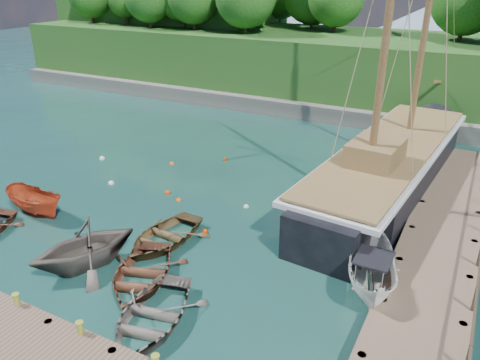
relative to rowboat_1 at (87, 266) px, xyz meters
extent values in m
plane|color=#133229|center=(1.27, 1.63, 0.00)|extent=(160.00, 160.00, 0.00)
cube|color=brown|center=(12.77, 8.63, 0.54)|extent=(3.20, 24.00, 0.12)
cube|color=black|center=(12.77, 8.63, 0.38)|extent=(3.20, 24.00, 0.20)
cylinder|color=black|center=(11.47, 20.33, 0.05)|extent=(0.28, 0.28, 1.10)
cylinder|color=olive|center=(0.27, -3.47, 0.00)|extent=(0.26, 0.26, 0.45)
cylinder|color=olive|center=(3.27, -3.47, 0.00)|extent=(0.26, 0.26, 0.45)
imported|color=#5A5048|center=(0.00, 0.00, 0.00)|extent=(5.17, 5.47, 2.28)
imported|color=brown|center=(2.66, 0.25, 0.00)|extent=(4.55, 5.28, 0.92)
imported|color=#645C54|center=(4.55, -1.53, 0.00)|extent=(4.15, 5.12, 0.94)
imported|color=brown|center=(1.72, 3.02, 0.00)|extent=(3.36, 4.52, 0.90)
imported|color=#BB4220|center=(-5.64, 2.27, 0.00)|extent=(3.95, 1.79, 1.48)
imported|color=white|center=(10.76, 3.98, 0.00)|extent=(3.00, 5.03, 1.83)
cube|color=black|center=(9.28, 13.93, 0.69)|extent=(5.81, 14.44, 2.93)
cube|color=black|center=(10.09, 22.95, 0.69)|extent=(2.90, 4.63, 2.63)
cube|color=black|center=(8.56, 5.92, 0.69)|extent=(3.51, 3.89, 2.78)
cube|color=silver|center=(9.28, 13.93, 2.13)|extent=(6.25, 18.85, 0.25)
cube|color=brown|center=(9.28, 13.93, 2.38)|extent=(5.80, 18.41, 0.12)
cube|color=brown|center=(9.01, 10.93, 2.98)|extent=(2.54, 3.19, 1.20)
cylinder|color=brown|center=(10.40, 26.44, 3.58)|extent=(0.85, 6.89, 1.69)
cylinder|color=brown|center=(8.96, 10.33, 9.53)|extent=(0.36, 0.36, 14.30)
sphere|color=white|center=(-4.80, 6.77, 0.00)|extent=(0.34, 0.34, 0.34)
sphere|color=#DA3900|center=(-1.18, 7.26, 0.00)|extent=(0.32, 0.32, 0.32)
sphere|color=#DE510C|center=(-0.10, 6.78, 0.00)|extent=(0.31, 0.31, 0.31)
sphere|color=silver|center=(3.42, 7.82, 0.00)|extent=(0.28, 0.28, 0.28)
sphere|color=orange|center=(-3.45, 10.85, 0.00)|extent=(0.30, 0.30, 0.30)
sphere|color=#EB4502|center=(-0.81, 13.06, 0.00)|extent=(0.29, 0.29, 0.29)
sphere|color=white|center=(-8.04, 9.48, 0.00)|extent=(0.35, 0.35, 0.35)
sphere|color=#E73500|center=(2.86, 4.66, 0.00)|extent=(0.28, 0.28, 0.28)
cube|color=#474744|center=(-6.73, 25.63, 0.60)|extent=(50.00, 4.00, 1.40)
cube|color=#1E4917|center=(-6.73, 31.63, 3.00)|extent=(50.00, 14.00, 6.00)
cube|color=#1E4917|center=(-20.73, 35.63, 5.00)|extent=(24.00, 12.00, 10.00)
cylinder|color=#382616|center=(-14.83, 29.74, 6.70)|extent=(0.36, 0.36, 1.40)
cylinder|color=#382616|center=(-12.90, 28.44, 6.70)|extent=(0.36, 0.36, 1.40)
cylinder|color=#382616|center=(-26.51, 28.90, 6.70)|extent=(0.36, 0.36, 1.40)
cylinder|color=#382616|center=(-19.46, 36.41, 6.70)|extent=(0.36, 0.36, 1.40)
cylinder|color=#382616|center=(-24.31, 31.95, 6.70)|extent=(0.36, 0.36, 1.40)
cylinder|color=#382616|center=(-0.34, 32.84, 6.70)|extent=(0.36, 0.36, 1.40)
cylinder|color=#382616|center=(-20.25, 37.16, 6.70)|extent=(0.36, 0.36, 1.40)
cylinder|color=#382616|center=(-8.88, 31.83, 6.70)|extent=(0.36, 0.36, 1.40)
cylinder|color=#382616|center=(-3.30, 34.98, 6.70)|extent=(0.36, 0.36, 1.40)
cylinder|color=#382616|center=(-7.23, 28.18, 6.70)|extent=(0.36, 0.36, 1.40)
cylinder|color=#382616|center=(10.55, 32.02, 6.70)|extent=(0.36, 0.36, 1.40)
sphere|color=#113F13|center=(10.55, 32.02, 9.14)|extent=(5.55, 5.55, 5.55)
cylinder|color=#382616|center=(-8.74, 39.39, 6.70)|extent=(0.36, 0.36, 1.40)
cylinder|color=#382616|center=(-26.94, 37.45, 6.70)|extent=(0.36, 0.36, 1.40)
cylinder|color=#382616|center=(-16.63, 33.03, 6.70)|extent=(0.36, 0.36, 1.40)
cylinder|color=#382616|center=(-22.00, 29.27, 6.70)|extent=(0.36, 0.36, 1.40)
cylinder|color=#382616|center=(-18.34, 33.10, 6.70)|extent=(0.36, 0.36, 1.40)
cylinder|color=#382616|center=(-4.45, 40.00, 6.70)|extent=(0.36, 0.36, 1.40)
cylinder|color=#382616|center=(-10.62, 32.65, 6.70)|extent=(0.36, 0.36, 1.40)
cylinder|color=#382616|center=(-21.62, 30.88, 6.70)|extent=(0.36, 0.36, 1.40)
cylinder|color=#382616|center=(-17.64, 27.69, 6.70)|extent=(0.36, 0.36, 1.40)
cone|color=#728CA5|center=(6.27, 71.63, 4.00)|extent=(32.00, 32.00, 8.00)
cone|color=#728CA5|center=(-28.73, 71.63, 5.00)|extent=(40.00, 40.00, 10.00)
camera|label=1|loc=(13.26, -11.38, 11.20)|focal=35.00mm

